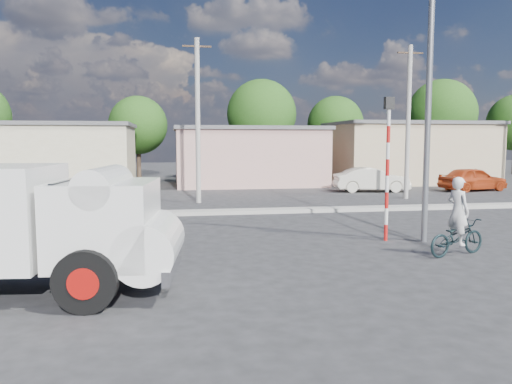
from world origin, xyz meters
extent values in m
plane|color=#262629|center=(0.00, 0.00, 0.00)|extent=(120.00, 120.00, 0.00)
cube|color=#99968E|center=(0.00, 8.00, 0.08)|extent=(40.00, 0.80, 0.16)
cylinder|color=black|center=(-4.77, -3.74, 0.57)|extent=(1.17, 0.46, 1.14)
cylinder|color=red|center=(-4.77, -3.74, 0.57)|extent=(0.60, 0.43, 0.56)
cylinder|color=black|center=(-4.53, -1.57, 0.57)|extent=(1.17, 0.46, 1.14)
cylinder|color=red|center=(-4.53, -1.57, 0.57)|extent=(0.60, 0.43, 0.56)
cube|color=black|center=(-6.51, -2.45, 0.66)|extent=(4.91, 1.87, 0.19)
cube|color=silver|center=(-4.55, -2.67, 1.46)|extent=(2.10, 2.33, 1.61)
cylinder|color=silver|center=(-3.67, -2.77, 0.99)|extent=(1.37, 2.25, 1.14)
cylinder|color=silver|center=(-4.55, -2.67, 2.18)|extent=(0.96, 2.20, 0.73)
cube|color=silver|center=(-3.26, -2.81, 0.57)|extent=(0.39, 2.24, 0.29)
cube|color=black|center=(-5.27, -2.59, 1.92)|extent=(0.28, 1.77, 0.73)
imported|color=black|center=(4.22, -0.71, 0.50)|extent=(2.00, 1.20, 0.99)
imported|color=silver|center=(4.22, -0.71, 0.91)|extent=(0.61, 0.76, 1.81)
imported|color=beige|center=(8.59, 15.74, 0.73)|extent=(4.59, 2.03, 1.47)
imported|color=#B43D16|center=(14.96, 15.24, 0.73)|extent=(4.51, 2.42, 1.46)
cylinder|color=red|center=(3.20, 1.50, 0.25)|extent=(0.11, 0.11, 0.50)
cylinder|color=white|center=(3.20, 1.50, 0.75)|extent=(0.11, 0.11, 0.50)
cylinder|color=red|center=(3.20, 1.50, 1.25)|extent=(0.11, 0.11, 0.50)
cylinder|color=white|center=(3.20, 1.50, 1.75)|extent=(0.11, 0.11, 0.50)
cylinder|color=red|center=(3.20, 1.50, 2.25)|extent=(0.11, 0.11, 0.50)
cylinder|color=white|center=(3.20, 1.50, 2.75)|extent=(0.11, 0.11, 0.50)
cylinder|color=red|center=(3.20, 1.50, 3.25)|extent=(0.11, 0.11, 0.50)
cylinder|color=white|center=(3.20, 1.50, 3.75)|extent=(0.11, 0.11, 0.50)
cube|color=black|center=(3.20, 1.50, 4.18)|extent=(0.28, 0.18, 0.36)
cylinder|color=slate|center=(4.30, 1.20, 4.50)|extent=(0.18, 0.18, 9.00)
cube|color=beige|center=(-12.00, 22.00, 2.00)|extent=(12.00, 7.00, 4.00)
cube|color=#59595B|center=(-12.00, 22.00, 4.12)|extent=(12.30, 7.30, 0.24)
cube|color=#CD9B8D|center=(2.00, 22.00, 1.90)|extent=(10.00, 7.00, 3.80)
cube|color=#59595B|center=(2.00, 22.00, 3.92)|extent=(10.30, 7.30, 0.24)
cube|color=tan|center=(14.00, 22.00, 2.10)|extent=(11.00, 7.00, 4.20)
cube|color=#59595B|center=(14.00, 22.00, 4.32)|extent=(11.30, 7.30, 0.24)
cylinder|color=#38281E|center=(-6.00, 29.00, 1.74)|extent=(0.36, 0.36, 3.47)
sphere|color=#2E5C1B|center=(-6.00, 29.00, 4.34)|extent=(4.71, 4.71, 4.71)
cylinder|color=#38281E|center=(4.00, 28.00, 2.10)|extent=(0.36, 0.36, 4.20)
sphere|color=#2E5C1B|center=(4.00, 28.00, 5.25)|extent=(5.70, 5.70, 5.70)
cylinder|color=#38281E|center=(11.00, 30.00, 1.82)|extent=(0.36, 0.36, 3.64)
sphere|color=#2E5C1B|center=(11.00, 30.00, 4.55)|extent=(4.94, 4.94, 4.94)
cylinder|color=#38281E|center=(20.00, 28.00, 2.18)|extent=(0.36, 0.36, 4.37)
sphere|color=#2E5C1B|center=(20.00, 28.00, 5.46)|extent=(5.93, 5.93, 5.93)
cylinder|color=#99968E|center=(-2.00, 12.00, 4.00)|extent=(0.24, 0.24, 8.00)
cube|color=#38281E|center=(-2.00, 12.00, 7.60)|extent=(1.40, 0.08, 0.08)
cylinder|color=#99968E|center=(9.00, 12.00, 4.00)|extent=(0.24, 0.24, 8.00)
cube|color=#38281E|center=(9.00, 12.00, 7.60)|extent=(1.40, 0.08, 0.08)
camera|label=1|loc=(-3.20, -12.74, 3.04)|focal=35.00mm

